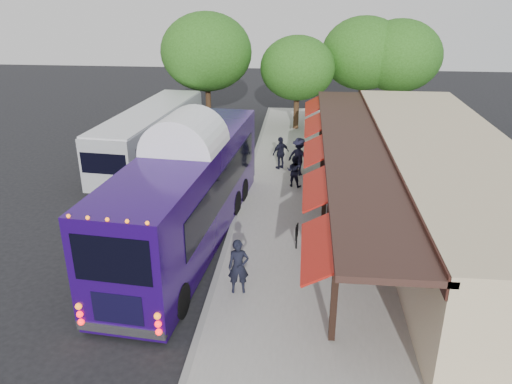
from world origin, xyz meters
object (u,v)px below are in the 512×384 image
at_px(ped_a, 239,267).
at_px(ped_b, 294,171).
at_px(city_bus, 151,134).
at_px(ped_d, 299,157).
at_px(coach_bus, 188,188).
at_px(sign_board, 297,233).
at_px(ped_c, 281,153).

distance_m(ped_a, ped_b, 9.37).
relative_size(city_bus, ped_b, 7.26).
distance_m(ped_a, ped_d, 11.00).
relative_size(coach_bus, city_bus, 1.13).
xyz_separation_m(city_bus, ped_b, (7.97, -3.17, -0.73)).
distance_m(ped_d, sign_board, 7.88).
relative_size(coach_bus, ped_c, 7.34).
bearing_deg(city_bus, coach_bus, -59.78).
xyz_separation_m(city_bus, sign_board, (8.22, -9.42, -0.85)).
relative_size(ped_a, ped_b, 1.16).
height_order(city_bus, ped_d, city_bus).
height_order(ped_d, sign_board, ped_d).
bearing_deg(ped_a, coach_bus, 114.42).
bearing_deg(coach_bus, ped_b, 60.75).
relative_size(ped_b, sign_board, 1.61).
xyz_separation_m(coach_bus, ped_b, (3.89, 5.64, -1.23)).
xyz_separation_m(ped_b, sign_board, (0.26, -6.25, -0.12)).
xyz_separation_m(ped_d, sign_board, (0.05, -7.87, -0.32)).
relative_size(coach_bus, sign_board, 13.18).
distance_m(coach_bus, ped_d, 8.40).
bearing_deg(city_bus, ped_b, -16.33).
xyz_separation_m(city_bus, ped_a, (6.46, -12.41, -0.60)).
relative_size(ped_a, ped_c, 1.04).
bearing_deg(ped_d, ped_a, 109.48).
xyz_separation_m(city_bus, ped_d, (8.17, -1.55, -0.53)).
bearing_deg(coach_bus, ped_a, -51.27).
height_order(city_bus, sign_board, city_bus).
height_order(coach_bus, sign_board, coach_bus).
relative_size(ped_b, ped_d, 0.80).
height_order(ped_c, ped_d, ped_d).
relative_size(coach_bus, ped_b, 8.18).
bearing_deg(sign_board, ped_a, -111.12).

